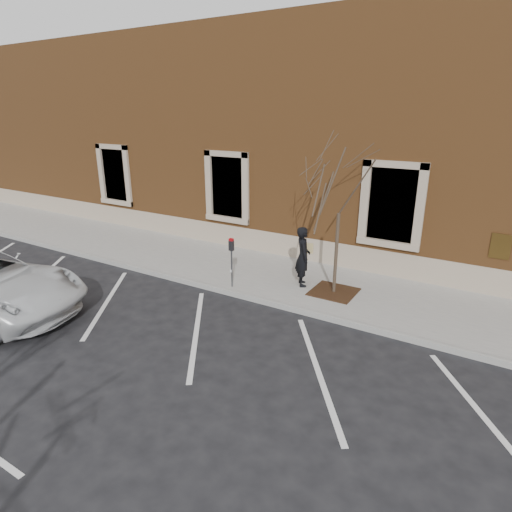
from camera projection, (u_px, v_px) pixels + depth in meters
The scene contains 9 objects.
ground at pixel (245, 298), 12.22m from camera, with size 120.00×120.00×0.00m, color #28282B.
sidewalk_near at pixel (275, 276), 13.61m from camera, with size 40.00×3.50×0.15m, color #ACA9A2.
curb_near at pixel (244, 296), 12.15m from camera, with size 40.00×0.12×0.15m, color #9E9E99.
parking_stripes at pixel (196, 330), 10.44m from camera, with size 28.00×4.40×0.01m, color silver, non-canonical shape.
building_civic at pixel (348, 139), 17.17m from camera, with size 40.00×8.62×8.00m.
man at pixel (303, 256), 12.49m from camera, with size 0.65×0.43×1.78m, color black.
parking_meter at pixel (232, 254), 12.32m from camera, with size 0.13×0.10×1.48m.
tree_grate at pixel (334, 292), 12.24m from camera, with size 1.23×1.23×0.03m, color #382711.
sapling at pixel (340, 190), 11.29m from camera, with size 2.52×2.52×4.20m.
Camera 1 is at (6.07, -9.37, 5.11)m, focal length 30.00 mm.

